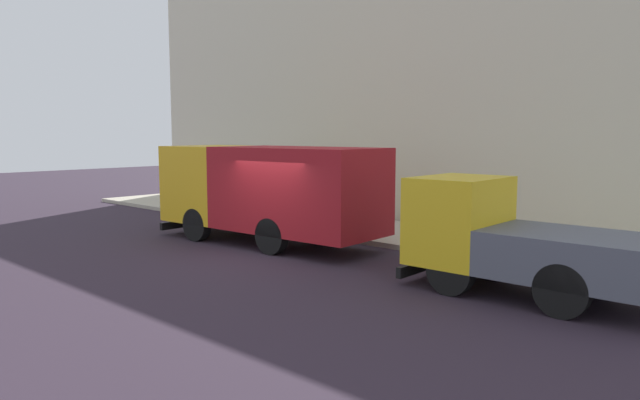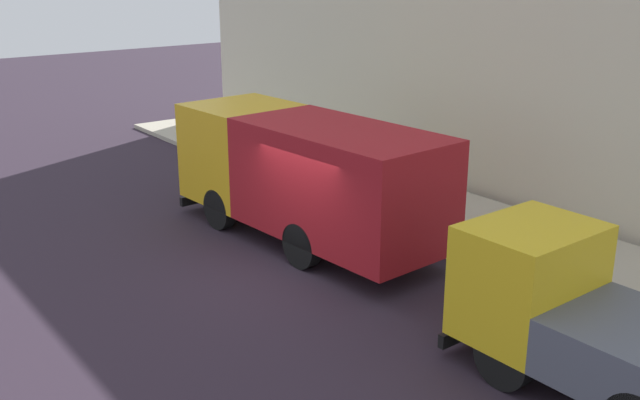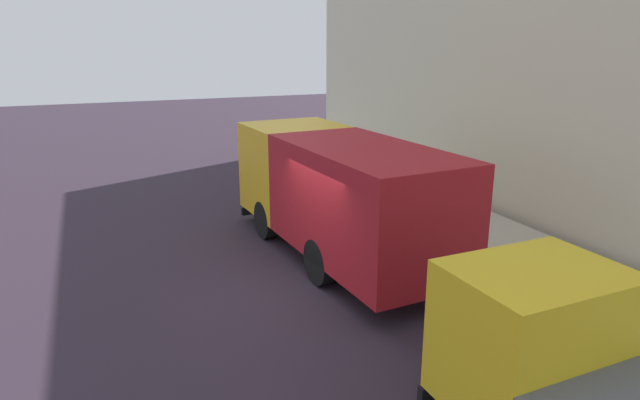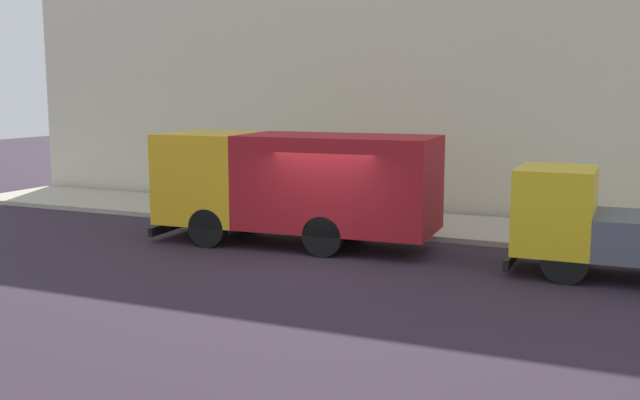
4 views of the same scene
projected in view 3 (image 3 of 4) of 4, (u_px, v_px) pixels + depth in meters
name	position (u px, v px, depth m)	size (l,w,h in m)	color
ground	(310.00, 287.00, 11.42)	(80.00, 80.00, 0.00)	#2D222F
sidewalk	(495.00, 250.00, 13.23)	(3.70, 30.00, 0.15)	#B5AC97
building_facade	(598.00, 7.00, 12.53)	(0.50, 30.00, 11.43)	beige
large_utility_truck	(338.00, 190.00, 12.58)	(2.85, 7.44, 2.85)	gold
pedestrian_walking	(431.00, 175.00, 16.65)	(0.50, 0.50, 1.68)	#47395A
traffic_cone_orange	(345.00, 187.00, 17.35)	(0.45, 0.45, 0.65)	orange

